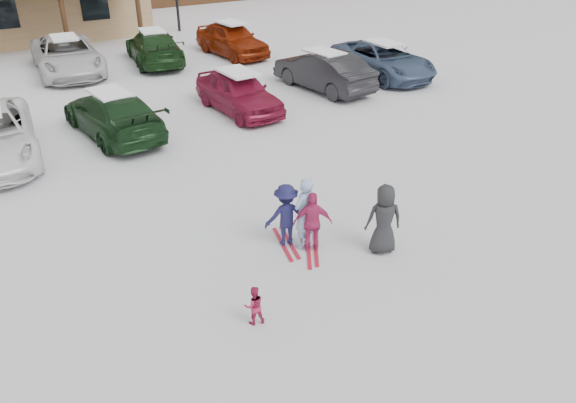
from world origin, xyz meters
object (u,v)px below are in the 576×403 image
child_magenta (313,222)px  parked_car_5 (324,71)px  parked_car_12 (232,39)px  adult_skier (304,213)px  parked_car_3 (113,114)px  parked_car_10 (67,55)px  parked_car_11 (154,47)px  parked_car_6 (382,59)px  parked_car_4 (239,92)px  toddler_red (254,305)px  child_navy (286,215)px  bystander_dark (384,219)px

child_magenta → parked_car_5: 11.59m
parked_car_5 → parked_car_12: 6.83m
adult_skier → parked_car_3: adult_skier is taller
parked_car_10 → parked_car_11: size_ratio=1.10×
adult_skier → parked_car_5: 11.44m
adult_skier → parked_car_6: bearing=-158.0°
parked_car_6 → parked_car_11: (-7.49, 7.07, 0.02)m
adult_skier → parked_car_10: (-1.24, 16.81, -0.05)m
parked_car_4 → parked_car_11: 7.94m
toddler_red → parked_car_3: parked_car_3 is taller
parked_car_11 → adult_skier: bearing=90.1°
child_magenta → parked_car_3: parked_car_3 is taller
child_navy → parked_car_11: parked_car_11 is taller
toddler_red → parked_car_12: 19.51m
adult_skier → parked_car_5: bearing=-147.9°
parked_car_5 → parked_car_12: parked_car_12 is taller
parked_car_4 → parked_car_11: bearing=89.8°
child_navy → parked_car_3: 8.47m
toddler_red → parked_car_3: bearing=-78.8°
parked_car_10 → parked_car_5: bearing=-39.1°
child_magenta → parked_car_4: size_ratio=0.33×
child_navy → parked_car_3: (-1.34, 8.36, -0.02)m
child_navy → bystander_dark: bystander_dark is taller
bystander_dark → parked_car_11: bearing=-69.9°
parked_car_5 → parked_car_6: size_ratio=0.89×
adult_skier → toddler_red: adult_skier is taller
adult_skier → parked_car_12: size_ratio=0.36×
parked_car_4 → parked_car_12: 8.14m
child_magenta → parked_car_11: 16.94m
bystander_dark → toddler_red: bearing=34.4°
toddler_red → parked_car_10: size_ratio=0.14×
parked_car_5 → parked_car_10: (-8.06, 7.63, 0.02)m
parked_car_4 → adult_skier: bearing=-110.3°
child_navy → parked_car_5: 11.40m
child_navy → parked_car_12: size_ratio=0.32×
bystander_dark → parked_car_3: bearing=-49.1°
child_navy → bystander_dark: (1.62, -1.30, 0.06)m
parked_car_4 → toddler_red: bearing=-117.8°
bystander_dark → parked_car_12: bearing=-82.0°
parked_car_12 → parked_car_10: bearing=168.4°
parked_car_11 → parked_car_5: bearing=129.2°
parked_car_4 → parked_car_10: 9.16m
parked_car_3 → parked_car_11: size_ratio=0.96×
child_navy → parked_car_5: parked_car_5 is taller
parked_car_10 → child_navy: bearing=-82.3°
bystander_dark → parked_car_12: 17.70m
toddler_red → child_magenta: (2.18, 1.42, 0.31)m
parked_car_6 → parked_car_12: size_ratio=1.13×
parked_car_4 → parked_car_6: parked_car_4 is taller
child_navy → adult_skier: bearing=151.1°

